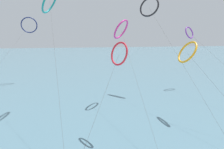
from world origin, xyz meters
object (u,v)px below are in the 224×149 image
(kite_crimson, at_px, (119,54))
(kite_charcoal, at_px, (149,7))
(kite_magenta, at_px, (121,29))
(kite_violet, at_px, (190,33))
(kite_navy, at_px, (29,25))
(kite_teal, at_px, (50,1))
(kite_amber, at_px, (187,52))

(kite_crimson, relative_size, kite_charcoal, 0.39)
(kite_magenta, bearing_deg, kite_crimson, 25.41)
(kite_violet, bearing_deg, kite_navy, 131.92)
(kite_violet, xyz_separation_m, kite_charcoal, (-12.68, -2.21, 6.46))
(kite_crimson, bearing_deg, kite_magenta, 138.70)
(kite_charcoal, relative_size, kite_teal, 1.26)
(kite_navy, bearing_deg, kite_teal, 105.69)
(kite_teal, bearing_deg, kite_violet, 120.40)
(kite_charcoal, bearing_deg, kite_navy, -159.30)
(kite_magenta, distance_m, kite_crimson, 16.60)
(kite_navy, distance_m, kite_crimson, 44.87)
(kite_magenta, xyz_separation_m, kite_charcoal, (8.75, 7.47, 5.70))
(kite_violet, distance_m, kite_magenta, 23.53)
(kite_crimson, distance_m, kite_charcoal, 27.91)
(kite_navy, relative_size, kite_teal, 1.83)
(kite_violet, distance_m, kite_amber, 23.57)
(kite_charcoal, xyz_separation_m, kite_amber, (1.38, -18.20, -9.83))
(kite_crimson, relative_size, kite_amber, 0.83)
(kite_magenta, height_order, kite_amber, kite_magenta)
(kite_violet, xyz_separation_m, kite_crimson, (-24.85, -25.50, -2.96))
(kite_charcoal, bearing_deg, kite_violet, 56.57)
(kite_violet, height_order, kite_amber, kite_violet)
(kite_amber, xyz_separation_m, kite_teal, (-24.67, 8.52, 9.49))
(kite_magenta, xyz_separation_m, kite_teal, (-14.54, -2.21, 5.36))
(kite_navy, relative_size, kite_amber, 3.04)
(kite_navy, relative_size, kite_charcoal, 1.45)
(kite_crimson, distance_m, kite_teal, 19.78)
(kite_teal, bearing_deg, kite_amber, 83.06)
(kite_charcoal, height_order, kite_teal, kite_charcoal)
(kite_charcoal, bearing_deg, kite_magenta, -92.80)
(kite_charcoal, bearing_deg, kite_teal, -110.72)
(kite_navy, xyz_separation_m, kite_crimson, (20.85, -39.38, -5.23))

